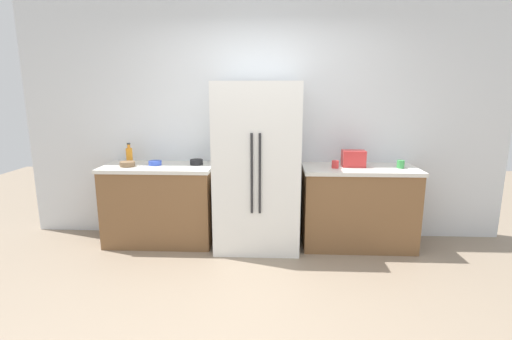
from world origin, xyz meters
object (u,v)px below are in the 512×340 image
Objects in this scene: refrigerator at (257,167)px; cup_b at (401,164)px; toaster at (353,158)px; bottle_a at (129,155)px; bowl_a at (155,163)px; bowl_b at (196,162)px; cup_a at (335,164)px; bowl_c at (127,164)px.

cup_b is (1.53, 0.04, 0.04)m from refrigerator.
cup_b is at bearing -7.61° from toaster.
bowl_a is (0.33, -0.12, -0.07)m from bottle_a.
bottle_a is at bearing 177.81° from toaster.
bowl_b is at bearing 169.87° from refrigerator.
refrigerator is at bearing -7.61° from bottle_a.
cup_a is 0.57× the size of bowl_a.
cup_b is 2.95m from bowl_c.
refrigerator is 7.82× the size of bottle_a.
bowl_b is at bearing 177.76° from cup_b.
toaster is 1.73× the size of bowl_a.
cup_b is at bearing 1.34° from refrigerator.
toaster is 2.47m from bowl_c.
refrigerator is at bearing 0.60° from bowl_c.
bottle_a is 2.73× the size of cup_b.
cup_a is at bearing -155.21° from toaster.
toaster is 3.04× the size of cup_a.
cup_b reaches higher than bowl_a.
refrigerator reaches higher than bowl_b.
bottle_a reaches higher than cup_b.
refrigerator is 12.68× the size of bowl_b.
toaster is 1.07× the size of bottle_a.
bowl_a is 0.88× the size of bowl_c.
toaster reaches higher than cup_a.
cup_a is at bearing 0.26° from refrigerator.
cup_a is at bearing -4.47° from bowl_b.
bowl_c is at bearing -75.05° from bottle_a.
bottle_a is 2.32m from cup_a.
cup_b is at bearing 0.98° from bowl_c.
toaster is at bearing -2.19° from bottle_a.
cup_b is 2.22m from bowl_b.
bowl_b reaches higher than bowl_c.
toaster is at bearing 172.39° from cup_b.
bowl_c is at bearing -179.40° from refrigerator.
bowl_b is at bearing -5.39° from bottle_a.
cup_a reaches higher than bowl_a.
bowl_b is (0.79, -0.07, -0.06)m from bottle_a.
toaster is at bearing 5.53° from refrigerator.
cup_a is (-0.21, -0.10, -0.05)m from toaster.
bowl_b is (-1.52, 0.12, -0.01)m from cup_a.
bottle_a is (-1.48, 0.20, 0.09)m from refrigerator.
cup_b is (0.70, 0.03, 0.00)m from cup_a.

